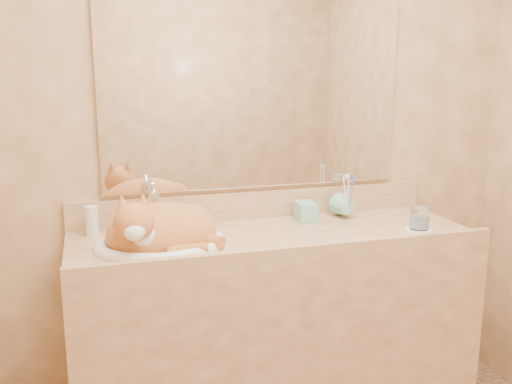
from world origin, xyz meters
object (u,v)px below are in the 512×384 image
object	(u,v)px
soap_dispenser	(311,203)
cat	(159,228)
vanity_counter	(274,333)
water_glass	(420,218)
sink_basin	(160,226)
toothbrush_cup	(348,209)

from	to	relation	value
soap_dispenser	cat	bearing A→B (deg)	-166.72
vanity_counter	water_glass	xyz separation A→B (m)	(0.57, -0.13, 0.48)
water_glass	sink_basin	bearing A→B (deg)	173.95
vanity_counter	cat	bearing A→B (deg)	-176.90
sink_basin	cat	world-z (taller)	cat
cat	soap_dispenser	size ratio (longest dim) A/B	2.39
soap_dispenser	toothbrush_cup	distance (m)	0.18
vanity_counter	sink_basin	size ratio (longest dim) A/B	3.33
soap_dispenser	toothbrush_cup	xyz separation A→B (m)	(0.18, 0.01, -0.04)
toothbrush_cup	water_glass	world-z (taller)	water_glass
vanity_counter	water_glass	distance (m)	0.76
sink_basin	water_glass	distance (m)	1.03
vanity_counter	soap_dispenser	world-z (taller)	soap_dispenser
vanity_counter	sink_basin	world-z (taller)	sink_basin
cat	toothbrush_cup	distance (m)	0.84
cat	toothbrush_cup	size ratio (longest dim) A/B	4.10
soap_dispenser	water_glass	bearing A→B (deg)	-29.96
soap_dispenser	sink_basin	bearing A→B (deg)	-167.03
sink_basin	toothbrush_cup	xyz separation A→B (m)	(0.83, 0.13, -0.03)
soap_dispenser	toothbrush_cup	size ratio (longest dim) A/B	1.71
cat	water_glass	bearing A→B (deg)	-10.42
sink_basin	water_glass	bearing A→B (deg)	-2.28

